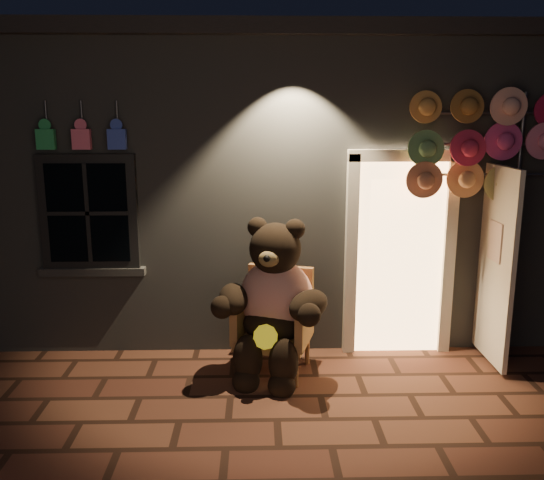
{
  "coord_description": "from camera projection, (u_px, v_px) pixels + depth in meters",
  "views": [
    {
      "loc": [
        -0.16,
        -4.45,
        2.57
      ],
      "look_at": [
        -0.02,
        1.0,
        1.35
      ],
      "focal_mm": 38.0,
      "sensor_mm": 36.0,
      "label": 1
    }
  ],
  "objects": [
    {
      "name": "ground",
      "position": [
        277.0,
        420.0,
        4.9
      ],
      "size": [
        60.0,
        60.0,
        0.0
      ],
      "primitive_type": "plane",
      "color": "brown",
      "rests_on": "ground"
    },
    {
      "name": "shop_building",
      "position": [
        268.0,
        170.0,
        8.41
      ],
      "size": [
        7.3,
        5.95,
        3.51
      ],
      "color": "slate",
      "rests_on": "ground"
    },
    {
      "name": "wicker_armchair",
      "position": [
        276.0,
        321.0,
        5.78
      ],
      "size": [
        0.85,
        0.81,
        1.03
      ],
      "rotation": [
        0.0,
        0.0,
        -0.28
      ],
      "color": "#925838",
      "rests_on": "ground"
    },
    {
      "name": "teddy_bear",
      "position": [
        274.0,
        302.0,
        5.6
      ],
      "size": [
        1.14,
        1.03,
        1.63
      ],
      "rotation": [
        0.0,
        0.0,
        -0.28
      ],
      "color": "red",
      "rests_on": "ground"
    },
    {
      "name": "hat_rack",
      "position": [
        482.0,
        144.0,
        5.71
      ],
      "size": [
        1.57,
        0.22,
        2.78
      ],
      "color": "#59595E",
      "rests_on": "ground"
    }
  ]
}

